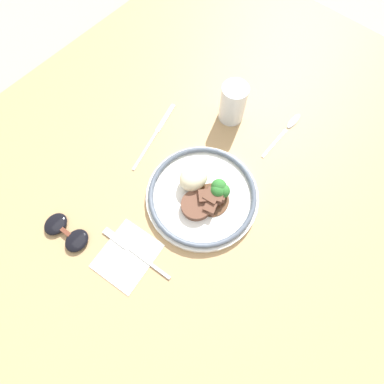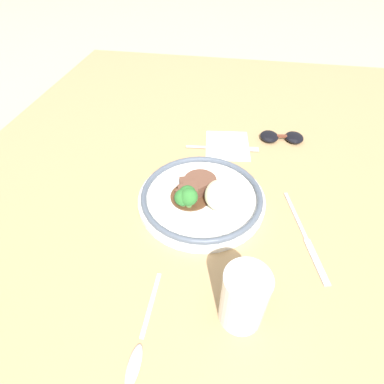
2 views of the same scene
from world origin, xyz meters
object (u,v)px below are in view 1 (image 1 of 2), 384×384
(plate, at_px, (203,194))
(spoon, at_px, (289,126))
(juice_glass, at_px, (233,105))
(fork, at_px, (130,248))
(sunglasses, at_px, (66,232))
(knife, at_px, (156,133))

(plate, relative_size, spoon, 1.54)
(juice_glass, height_order, spoon, juice_glass)
(plate, xyz_separation_m, juice_glass, (0.23, 0.09, 0.03))
(fork, relative_size, sunglasses, 1.58)
(juice_glass, relative_size, fork, 0.58)
(knife, bearing_deg, spoon, -60.95)
(juice_glass, xyz_separation_m, fork, (-0.43, -0.05, -0.04))
(plate, distance_m, juice_glass, 0.25)
(knife, distance_m, spoon, 0.35)
(plate, distance_m, knife, 0.22)
(sunglasses, bearing_deg, plate, -38.56)
(juice_glass, bearing_deg, knife, 146.15)
(plate, bearing_deg, sunglasses, 146.76)
(fork, height_order, knife, fork)
(knife, xyz_separation_m, spoon, (0.24, -0.25, 0.00))
(spoon, xyz_separation_m, sunglasses, (-0.57, 0.22, 0.01))
(spoon, bearing_deg, knife, 133.80)
(plate, xyz_separation_m, fork, (-0.20, 0.04, -0.02))
(plate, bearing_deg, fork, 167.91)
(plate, relative_size, knife, 1.23)
(juice_glass, height_order, sunglasses, juice_glass)
(juice_glass, height_order, knife, juice_glass)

